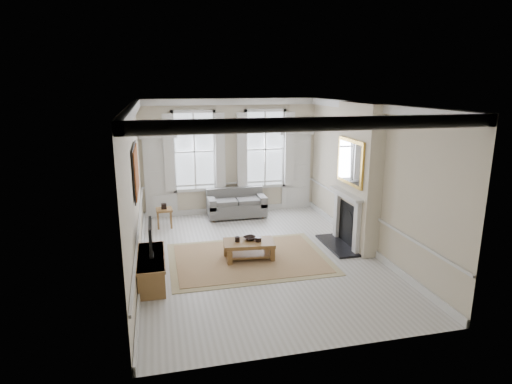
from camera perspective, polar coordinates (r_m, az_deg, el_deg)
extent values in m
plane|color=#B7B5AD|center=(9.77, 0.35, -8.65)|extent=(7.20, 7.20, 0.00)
plane|color=white|center=(9.01, 0.39, 11.69)|extent=(7.20, 7.20, 0.00)
plane|color=beige|center=(12.70, -3.47, 4.71)|extent=(5.20, 0.00, 5.20)
plane|color=beige|center=(9.01, -15.92, 0.19)|extent=(0.00, 7.20, 7.20)
plane|color=beige|center=(10.16, 14.78, 1.83)|extent=(0.00, 7.20, 7.20)
cube|color=silver|center=(12.59, -12.63, 1.75)|extent=(0.90, 0.08, 2.30)
cube|color=silver|center=(13.26, 5.37, 2.66)|extent=(0.90, 0.08, 2.30)
cube|color=#C06821|center=(9.22, -15.75, 2.76)|extent=(0.05, 1.66, 1.06)
cube|color=beige|center=(10.25, 13.40, 2.03)|extent=(0.35, 1.70, 3.38)
cube|color=black|center=(10.55, 10.79, -6.99)|extent=(0.55, 1.50, 0.05)
cube|color=silver|center=(9.98, 13.27, -5.01)|extent=(0.10, 0.18, 1.15)
cube|color=silver|center=(10.92, 10.72, -3.19)|extent=(0.10, 0.18, 1.15)
cube|color=silver|center=(10.22, 11.89, -0.23)|extent=(0.20, 1.45, 0.06)
cube|color=black|center=(10.47, 12.15, -4.17)|extent=(0.02, 0.92, 1.00)
cube|color=gold|center=(10.09, 12.42, 3.92)|extent=(0.06, 1.26, 1.06)
cube|color=#60605D|center=(12.51, -2.61, -2.24)|extent=(1.68, 0.82, 0.38)
cube|color=#60605D|center=(12.71, -2.89, -0.35)|extent=(1.68, 0.20, 0.44)
cube|color=#60605D|center=(12.34, -5.99, -1.43)|extent=(0.20, 0.82, 0.30)
cube|color=#60605D|center=(12.60, 0.67, -1.02)|extent=(0.20, 0.82, 0.30)
cylinder|color=brown|center=(12.20, -5.67, -3.78)|extent=(0.06, 0.06, 0.08)
cylinder|color=brown|center=(12.99, 0.28, -2.58)|extent=(0.06, 0.06, 0.08)
cube|color=brown|center=(11.84, -12.16, -2.33)|extent=(0.45, 0.45, 0.06)
cube|color=brown|center=(11.76, -12.86, -3.80)|extent=(0.05, 0.05, 0.46)
cube|color=brown|center=(11.76, -11.28, -3.71)|extent=(0.05, 0.05, 0.46)
cube|color=brown|center=(12.07, -12.88, -3.33)|extent=(0.05, 0.05, 0.46)
cube|color=brown|center=(12.07, -11.35, -3.25)|extent=(0.05, 0.05, 0.46)
cube|color=#A47E54|center=(9.66, -0.95, -8.85)|extent=(3.50, 2.60, 0.02)
cube|color=brown|center=(9.53, -0.96, -6.83)|extent=(1.17, 0.76, 0.08)
cube|color=brown|center=(9.32, -3.41, -8.73)|extent=(0.10, 0.10, 0.34)
cube|color=brown|center=(9.50, 2.04, -8.25)|extent=(0.10, 0.10, 0.34)
cube|color=brown|center=(9.73, -3.87, -7.72)|extent=(0.10, 0.10, 0.34)
cube|color=brown|center=(9.90, 1.36, -7.28)|extent=(0.10, 0.10, 0.34)
cylinder|color=black|center=(9.49, -2.51, -6.32)|extent=(0.11, 0.11, 0.11)
cylinder|color=black|center=(9.49, 0.29, -6.33)|extent=(0.14, 0.14, 0.10)
imported|color=black|center=(9.60, -0.79, -6.18)|extent=(0.38, 0.38, 0.07)
cube|color=brown|center=(8.76, -13.75, -9.95)|extent=(0.49, 1.53, 0.55)
cube|color=black|center=(8.64, -13.73, -8.20)|extent=(0.08, 0.30, 0.03)
cube|color=black|center=(8.51, -13.88, -5.77)|extent=(0.05, 0.90, 0.55)
cube|color=black|center=(8.50, -13.68, -5.76)|extent=(0.01, 0.83, 0.49)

